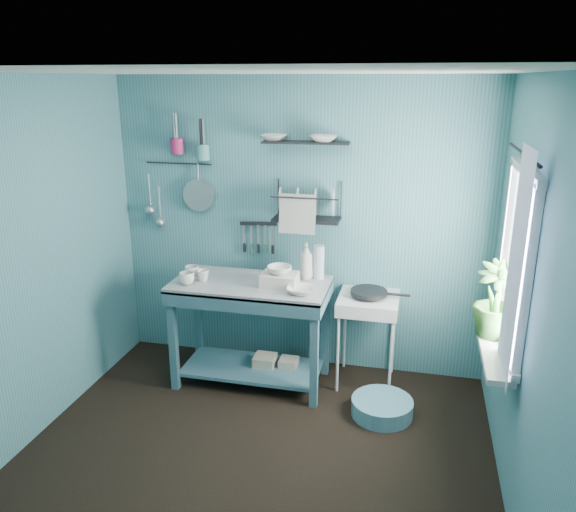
% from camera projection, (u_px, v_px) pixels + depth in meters
% --- Properties ---
extents(floor, '(3.20, 3.20, 0.00)m').
position_uv_depth(floor, '(252.00, 463.00, 3.77)').
color(floor, black).
rests_on(floor, ground).
extents(ceiling, '(3.20, 3.20, 0.00)m').
position_uv_depth(ceiling, '(243.00, 71.00, 3.02)').
color(ceiling, silver).
rests_on(ceiling, ground).
extents(wall_back, '(3.20, 0.00, 3.20)m').
position_uv_depth(wall_back, '(300.00, 228.00, 4.79)').
color(wall_back, '#3B6F78').
rests_on(wall_back, ground).
extents(wall_front, '(3.20, 0.00, 3.20)m').
position_uv_depth(wall_front, '(124.00, 435.00, 2.00)').
color(wall_front, '#3B6F78').
rests_on(wall_front, ground).
extents(wall_left, '(0.00, 3.00, 3.00)m').
position_uv_depth(wall_left, '(18.00, 269.00, 3.74)').
color(wall_left, '#3B6F78').
rests_on(wall_left, ground).
extents(wall_right, '(0.00, 3.00, 3.00)m').
position_uv_depth(wall_right, '(530.00, 313.00, 3.04)').
color(wall_right, '#3B6F78').
rests_on(wall_right, ground).
extents(work_counter, '(1.36, 0.86, 0.90)m').
position_uv_depth(work_counter, '(251.00, 333.00, 4.66)').
color(work_counter, '#315B68').
rests_on(work_counter, floor).
extents(mug_left, '(0.12, 0.12, 0.10)m').
position_uv_depth(mug_left, '(187.00, 278.00, 4.47)').
color(mug_left, silver).
rests_on(mug_left, work_counter).
extents(mug_mid, '(0.14, 0.14, 0.09)m').
position_uv_depth(mug_mid, '(203.00, 275.00, 4.54)').
color(mug_mid, silver).
rests_on(mug_mid, work_counter).
extents(mug_right, '(0.17, 0.17, 0.10)m').
position_uv_depth(mug_right, '(192.00, 272.00, 4.62)').
color(mug_right, silver).
rests_on(mug_right, work_counter).
extents(wash_tub, '(0.28, 0.22, 0.10)m').
position_uv_depth(wash_tub, '(280.00, 279.00, 4.44)').
color(wash_tub, beige).
rests_on(wash_tub, work_counter).
extents(tub_bowl, '(0.20, 0.19, 0.06)m').
position_uv_depth(tub_bowl, '(280.00, 270.00, 4.42)').
color(tub_bowl, silver).
rests_on(tub_bowl, wash_tub).
extents(soap_bottle, '(0.11, 0.12, 0.30)m').
position_uv_depth(soap_bottle, '(306.00, 261.00, 4.58)').
color(soap_bottle, beige).
rests_on(soap_bottle, work_counter).
extents(water_bottle, '(0.09, 0.09, 0.28)m').
position_uv_depth(water_bottle, '(319.00, 262.00, 4.58)').
color(water_bottle, silver).
rests_on(water_bottle, work_counter).
extents(counter_bowl, '(0.22, 0.22, 0.05)m').
position_uv_depth(counter_bowl, '(301.00, 290.00, 4.28)').
color(counter_bowl, silver).
rests_on(counter_bowl, work_counter).
extents(hotplate_stand, '(0.50, 0.50, 0.77)m').
position_uv_depth(hotplate_stand, '(367.00, 340.00, 4.67)').
color(hotplate_stand, silver).
rests_on(hotplate_stand, floor).
extents(frying_pan, '(0.30, 0.30, 0.03)m').
position_uv_depth(frying_pan, '(369.00, 292.00, 4.55)').
color(frying_pan, black).
rests_on(frying_pan, hotplate_stand).
extents(knife_strip, '(0.32, 0.07, 0.03)m').
position_uv_depth(knife_strip, '(258.00, 224.00, 4.83)').
color(knife_strip, black).
rests_on(knife_strip, wall_back).
extents(dish_rack, '(0.58, 0.32, 0.32)m').
position_uv_depth(dish_rack, '(307.00, 201.00, 4.57)').
color(dish_rack, black).
rests_on(dish_rack, wall_back).
extents(upper_shelf, '(0.71, 0.22, 0.02)m').
position_uv_depth(upper_shelf, '(306.00, 142.00, 4.46)').
color(upper_shelf, black).
rests_on(upper_shelf, wall_back).
extents(shelf_bowl_left, '(0.22, 0.22, 0.05)m').
position_uv_depth(shelf_bowl_left, '(274.00, 127.00, 4.48)').
color(shelf_bowl_left, silver).
rests_on(shelf_bowl_left, upper_shelf).
extents(shelf_bowl_right, '(0.23, 0.23, 0.05)m').
position_uv_depth(shelf_bowl_right, '(324.00, 131.00, 4.40)').
color(shelf_bowl_right, silver).
rests_on(shelf_bowl_right, upper_shelf).
extents(utensil_cup_magenta, '(0.11, 0.11, 0.13)m').
position_uv_depth(utensil_cup_magenta, '(177.00, 146.00, 4.74)').
color(utensil_cup_magenta, '#A11D53').
rests_on(utensil_cup_magenta, wall_back).
extents(utensil_cup_teal, '(0.11, 0.11, 0.13)m').
position_uv_depth(utensil_cup_teal, '(203.00, 152.00, 4.70)').
color(utensil_cup_teal, teal).
rests_on(utensil_cup_teal, wall_back).
extents(colander, '(0.28, 0.03, 0.28)m').
position_uv_depth(colander, '(199.00, 195.00, 4.86)').
color(colander, '#96999E').
rests_on(colander, wall_back).
extents(ladle_outer, '(0.01, 0.01, 0.30)m').
position_uv_depth(ladle_outer, '(149.00, 191.00, 4.96)').
color(ladle_outer, '#96999E').
rests_on(ladle_outer, wall_back).
extents(ladle_inner, '(0.01, 0.01, 0.30)m').
position_uv_depth(ladle_inner, '(160.00, 203.00, 4.98)').
color(ladle_inner, '#96999E').
rests_on(ladle_inner, wall_back).
extents(hook_rail, '(0.60, 0.01, 0.01)m').
position_uv_depth(hook_rail, '(179.00, 163.00, 4.83)').
color(hook_rail, black).
rests_on(hook_rail, wall_back).
extents(window_glass, '(0.00, 1.10, 1.10)m').
position_uv_depth(window_glass, '(518.00, 261.00, 3.42)').
color(window_glass, white).
rests_on(window_glass, wall_right).
extents(windowsill, '(0.16, 0.95, 0.04)m').
position_uv_depth(windowsill, '(492.00, 347.00, 3.62)').
color(windowsill, silver).
rests_on(windowsill, wall_right).
extents(curtain, '(0.00, 1.35, 1.35)m').
position_uv_depth(curtain, '(515.00, 268.00, 3.14)').
color(curtain, white).
rests_on(curtain, wall_right).
extents(curtain_rod, '(0.02, 1.05, 0.02)m').
position_uv_depth(curtain_rod, '(523.00, 154.00, 3.23)').
color(curtain_rod, black).
rests_on(curtain_rod, wall_right).
extents(potted_plant, '(0.33, 0.33, 0.51)m').
position_uv_depth(potted_plant, '(496.00, 300.00, 3.66)').
color(potted_plant, '#2F6126').
rests_on(potted_plant, windowsill).
extents(storage_tin_large, '(0.18, 0.18, 0.22)m').
position_uv_depth(storage_tin_large, '(265.00, 367.00, 4.79)').
color(storage_tin_large, gray).
rests_on(storage_tin_large, floor).
extents(storage_tin_small, '(0.15, 0.15, 0.20)m').
position_uv_depth(storage_tin_small, '(289.00, 369.00, 4.78)').
color(storage_tin_small, gray).
rests_on(storage_tin_small, floor).
extents(floor_basin, '(0.47, 0.47, 0.13)m').
position_uv_depth(floor_basin, '(382.00, 407.00, 4.29)').
color(floor_basin, teal).
rests_on(floor_basin, floor).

